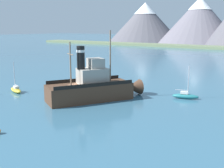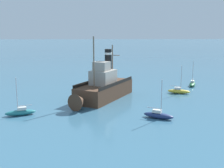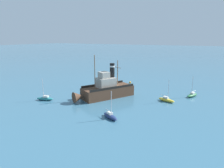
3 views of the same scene
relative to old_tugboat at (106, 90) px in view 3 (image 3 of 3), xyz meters
name	(u,v)px [view 3 (image 3 of 3)]	position (x,y,z in m)	size (l,w,h in m)	color
ground_plane	(113,96)	(-1.13, -1.64, -1.83)	(600.00, 600.00, 0.00)	#38667F
old_tugboat	(106,90)	(0.00, 0.00, 0.00)	(10.07, 14.18, 9.90)	#4C3323
sailboat_teal	(45,98)	(10.70, 8.18, -1.40)	(3.95, 2.19, 4.90)	#23757A
sailboat_yellow	(166,100)	(-13.20, -3.47, -1.40)	(3.95, 2.29, 4.90)	gold
sailboat_green	(192,95)	(-17.70, -9.87, -1.40)	(2.51, 3.93, 4.90)	#286B3D
sailboat_navy	(110,116)	(-6.75, 10.25, -1.40)	(3.85, 2.81, 4.90)	navy
mooring_buoy	(130,82)	(0.47, -15.79, -1.53)	(0.61, 0.61, 0.61)	orange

